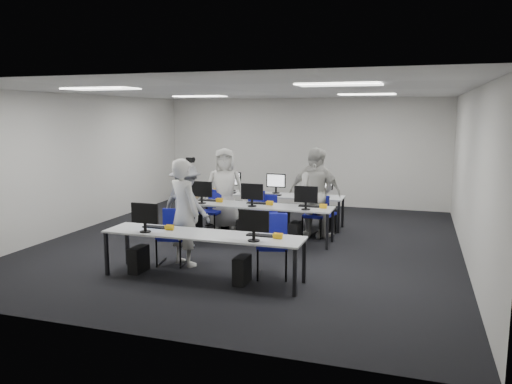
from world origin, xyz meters
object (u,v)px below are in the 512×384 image
(desk_mid, at_px, (255,207))
(chair_7, at_px, (323,222))
(chair_3, at_px, (268,221))
(student_1, at_px, (314,192))
(student_2, at_px, (225,189))
(chair_2, at_px, (211,219))
(student_3, at_px, (315,192))
(student_0, at_px, (184,212))
(chair_6, at_px, (261,217))
(desk_front, at_px, (203,237))
(chair_1, at_px, (273,257))
(chair_0, at_px, (173,247))
(chair_4, at_px, (314,223))
(chair_5, at_px, (218,214))
(photographer, at_px, (186,205))

(desk_mid, xyz_separation_m, chair_7, (1.26, 0.89, -0.40))
(desk_mid, xyz_separation_m, chair_3, (0.08, 0.67, -0.42))
(student_1, distance_m, student_2, 2.03)
(chair_2, bearing_deg, chair_7, 12.42)
(desk_mid, distance_m, student_3, 1.31)
(student_3, bearing_deg, student_0, -118.61)
(chair_3, bearing_deg, student_0, -116.45)
(chair_6, distance_m, student_0, 3.00)
(desk_front, distance_m, chair_1, 1.16)
(chair_3, bearing_deg, chair_1, -83.83)
(chair_0, relative_size, chair_3, 1.15)
(desk_mid, height_order, chair_6, chair_6)
(student_2, bearing_deg, chair_4, -21.76)
(chair_5, height_order, chair_7, chair_7)
(chair_7, bearing_deg, student_3, -111.99)
(chair_4, distance_m, student_2, 2.16)
(photographer, bearing_deg, chair_5, -76.01)
(chair_7, xyz_separation_m, student_0, (-1.87, -2.89, 0.64))
(chair_5, bearing_deg, student_3, 14.11)
(desk_front, bearing_deg, student_2, 105.95)
(chair_1, height_order, student_2, student_2)
(chair_4, distance_m, chair_6, 1.27)
(chair_2, relative_size, student_0, 0.45)
(chair_2, distance_m, chair_5, 0.49)
(student_1, bearing_deg, chair_0, 59.94)
(desk_mid, bearing_deg, chair_4, 31.00)
(chair_4, distance_m, photographer, 2.78)
(chair_6, bearing_deg, chair_5, -164.59)
(chair_4, bearing_deg, student_0, -119.84)
(chair_0, xyz_separation_m, student_3, (1.93, 2.70, 0.65))
(chair_5, distance_m, chair_6, 1.06)
(student_0, relative_size, student_3, 0.97)
(chair_3, height_order, chair_4, chair_4)
(chair_5, height_order, student_1, student_1)
(desk_mid, bearing_deg, photographer, -140.22)
(chair_1, relative_size, chair_5, 1.13)
(chair_0, distance_m, student_3, 3.38)
(student_2, bearing_deg, chair_1, -75.34)
(desk_mid, bearing_deg, chair_3, 83.46)
(chair_2, bearing_deg, photographer, -85.31)
(student_2, xyz_separation_m, student_3, (2.05, -0.07, 0.03))
(desk_front, xyz_separation_m, student_2, (-0.96, 3.35, 0.23))
(chair_2, bearing_deg, chair_3, 12.22)
(photographer, bearing_deg, chair_0, 115.39)
(student_0, height_order, student_3, student_3)
(chair_1, xyz_separation_m, chair_6, (-1.14, 3.02, -0.02))
(chair_4, relative_size, chair_7, 1.00)
(chair_0, bearing_deg, student_1, 44.83)
(desk_mid, height_order, student_1, student_1)
(desk_front, xyz_separation_m, chair_3, (0.08, 3.27, -0.42))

